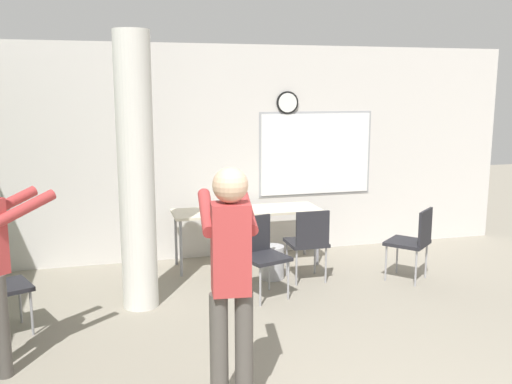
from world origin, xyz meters
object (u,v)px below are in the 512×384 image
object	(u,v)px
chair_mid_room	(413,239)
bottle_on_table	(229,203)
folding_table	(247,213)
chair_table_right	(308,239)
chair_table_front	(261,251)
person_playing_front	(230,271)

from	to	relation	value
chair_mid_room	bottle_on_table	bearing A→B (deg)	149.75
folding_table	bottle_on_table	size ratio (longest dim) A/B	7.69
folding_table	chair_table_right	distance (m)	0.99
chair_table_front	chair_mid_room	size ratio (longest dim) A/B	1.00
chair_table_front	chair_table_right	xyz separation A→B (m)	(0.66, 0.31, 0.00)
folding_table	bottle_on_table	xyz separation A→B (m)	(-0.22, 0.04, 0.14)
chair_table_front	person_playing_front	xyz separation A→B (m)	(-0.80, -2.12, 0.51)
folding_table	chair_mid_room	size ratio (longest dim) A/B	2.15
chair_table_right	person_playing_front	xyz separation A→B (m)	(-1.46, -2.43, 0.51)
folding_table	person_playing_front	world-z (taller)	person_playing_front
chair_mid_room	person_playing_front	xyz separation A→B (m)	(-2.66, -2.14, 0.51)
person_playing_front	bottle_on_table	bearing A→B (deg)	77.83
chair_mid_room	chair_table_right	bearing A→B (deg)	166.30
chair_table_front	chair_mid_room	world-z (taller)	same
folding_table	chair_table_front	world-z (taller)	chair_table_front
chair_mid_room	chair_table_front	bearing A→B (deg)	-179.32
chair_table_right	chair_mid_room	distance (m)	1.23
person_playing_front	chair_mid_room	bearing A→B (deg)	38.83
chair_table_front	chair_mid_room	distance (m)	1.85
person_playing_front	chair_table_right	bearing A→B (deg)	58.96
bottle_on_table	chair_table_front	distance (m)	1.20
chair_table_front	folding_table	bearing A→B (deg)	84.01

